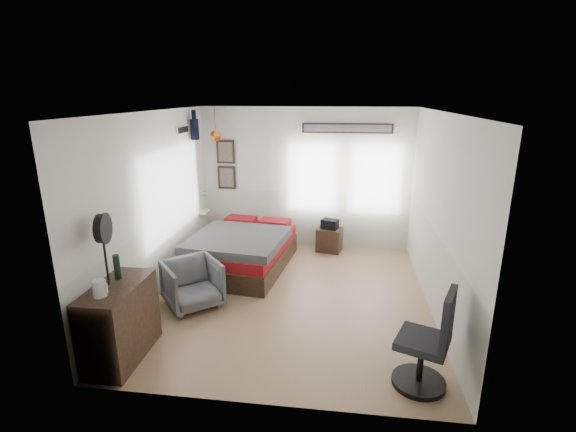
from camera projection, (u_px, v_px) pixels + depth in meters
name	position (u px, v px, depth m)	size (l,w,h in m)	color
ground_plane	(291.00, 298.00, 6.23)	(4.00, 4.50, 0.01)	#A17E59
room_shell	(288.00, 189.00, 5.96)	(4.02, 4.52, 2.71)	silver
wall_decor	(245.00, 141.00, 7.63)	(3.55, 1.32, 1.44)	#402718
bed	(243.00, 250.00, 7.21)	(1.68, 2.21, 0.65)	black
dresser	(120.00, 322.00, 4.71)	(0.48, 1.00, 0.90)	black
armchair	(192.00, 284.00, 5.91)	(0.72, 0.74, 0.68)	#4F4F51
nightstand	(329.00, 240.00, 8.02)	(0.45, 0.36, 0.45)	black
task_chair	(428.00, 348.00, 4.22)	(0.64, 0.64, 1.11)	black
kettle	(99.00, 288.00, 4.32)	(0.16, 0.13, 0.18)	silver
bottle	(117.00, 267.00, 4.71)	(0.07, 0.07, 0.29)	black
stand_fan	(103.00, 230.00, 4.42)	(0.14, 0.34, 0.82)	black
black_bag	(330.00, 224.00, 7.93)	(0.30, 0.20, 0.18)	black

